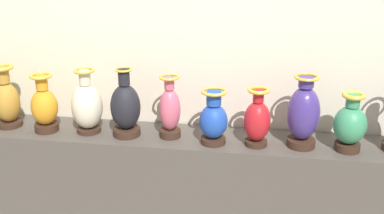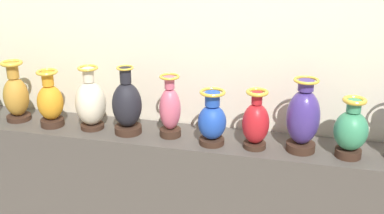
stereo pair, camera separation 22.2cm
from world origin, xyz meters
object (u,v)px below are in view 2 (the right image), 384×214
Objects in this scene: vase_onyx at (127,106)px; vase_ochre at (16,95)px; vase_rose at (170,110)px; vase_crimson at (256,123)px; vase_jade at (351,131)px; vase_ivory at (91,103)px; vase_sapphire at (212,121)px; vase_indigo at (303,118)px; vase_amber at (50,102)px.

vase_ochre is at bearing 178.18° from vase_onyx.
vase_rose is at bearing 3.72° from vase_onyx.
vase_crimson is 0.49m from vase_jade.
vase_onyx is at bearing -2.76° from vase_ivory.
vase_sapphire is 0.77× the size of vase_indigo.
vase_sapphire is 0.24m from vase_crimson.
vase_amber is at bearing -179.55° from vase_indigo.
vase_indigo is (0.24, 0.02, 0.04)m from vase_crimson.
vase_amber is at bearing -177.88° from vase_rose.
vase_jade is (0.97, -0.03, -0.01)m from vase_rose.
vase_indigo is at bearing 176.75° from vase_jade.
vase_onyx is 1.23m from vase_jade.
vase_sapphire is at bearing -3.59° from vase_onyx.
vase_indigo is (0.73, -0.02, 0.03)m from vase_rose.
vase_ivory is (0.25, 0.02, 0.01)m from vase_amber.
vase_ochre reaches higher than vase_rose.
vase_jade is at bearing 1.15° from vase_crimson.
vase_sapphire is at bearing -178.53° from vase_jade.
vase_rose is 0.49m from vase_crimson.
vase_jade is (1.23, -0.01, -0.02)m from vase_onyx.
vase_ochre is at bearing 177.46° from vase_sapphire.
vase_ivory reaches higher than vase_ochre.
vase_crimson is at bearing -174.47° from vase_indigo.
vase_ochre is 1.48m from vase_crimson.
vase_ivory is 1.22m from vase_indigo.
vase_crimson is at bearing -178.85° from vase_jade.
vase_amber is at bearing 179.44° from vase_crimson.
vase_sapphire is (0.25, -0.05, -0.02)m from vase_rose.
vase_onyx is at bearing 176.41° from vase_sapphire.
vase_jade is at bearing -1.74° from vase_rose.
vase_ochre is at bearing 178.93° from vase_jade.
vase_onyx reaches higher than vase_amber.
vase_amber reaches higher than vase_jade.
vase_onyx reaches higher than vase_sapphire.
vase_ochre is 0.74m from vase_onyx.
vase_onyx is at bearing -1.82° from vase_ochre.
vase_amber is 0.25m from vase_ivory.
vase_ivory is 0.95× the size of vase_indigo.
vase_sapphire is 0.72m from vase_jade.
vase_jade is at bearing 1.47° from vase_sapphire.
vase_indigo is (0.98, 0.00, 0.02)m from vase_onyx.
vase_onyx is at bearing -176.28° from vase_rose.
vase_onyx reaches higher than vase_crimson.
vase_ochre is 1.17× the size of vase_jade.
vase_ochre is 0.95× the size of vase_onyx.
vase_indigo is (0.48, 0.03, 0.05)m from vase_sapphire.
vase_ivory is at bearing 179.50° from vase_indigo.
vase_ivory is 1.46m from vase_jade.
vase_rose is at bearing 2.12° from vase_amber.
vase_amber is 0.99m from vase_sapphire.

